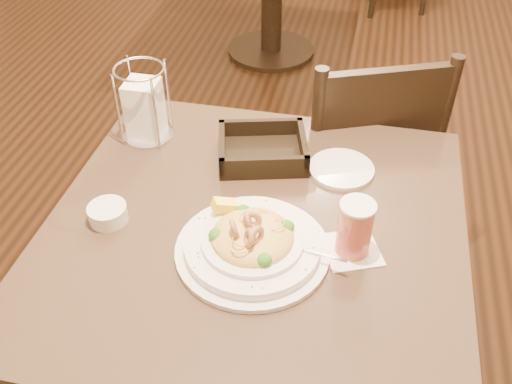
% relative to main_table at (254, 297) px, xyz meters
% --- Properties ---
extents(main_table, '(0.90, 0.90, 0.75)m').
position_rel_main_table_xyz_m(main_table, '(0.00, 0.00, 0.00)').
color(main_table, black).
rests_on(main_table, ground).
extents(dining_chair_near, '(0.55, 0.55, 0.93)m').
position_rel_main_table_xyz_m(dining_chair_near, '(0.20, 0.59, -0.02)').
color(dining_chair_near, black).
rests_on(dining_chair_near, ground).
extents(pasta_bowl, '(0.35, 0.32, 0.10)m').
position_rel_main_table_xyz_m(pasta_bowl, '(0.01, -0.08, 0.27)').
color(pasta_bowl, white).
rests_on(pasta_bowl, main_table).
extents(drink_glass, '(0.15, 0.15, 0.13)m').
position_rel_main_table_xyz_m(drink_glass, '(0.21, -0.03, 0.30)').
color(drink_glass, white).
rests_on(drink_glass, main_table).
extents(bread_basket, '(0.25, 0.22, 0.06)m').
position_rel_main_table_xyz_m(bread_basket, '(-0.03, 0.24, 0.26)').
color(bread_basket, black).
rests_on(bread_basket, main_table).
extents(napkin_caddy, '(0.13, 0.13, 0.20)m').
position_rel_main_table_xyz_m(napkin_caddy, '(-0.34, 0.27, 0.32)').
color(napkin_caddy, silver).
rests_on(napkin_caddy, main_table).
extents(side_plate, '(0.18, 0.18, 0.01)m').
position_rel_main_table_xyz_m(side_plate, '(0.17, 0.23, 0.24)').
color(side_plate, white).
rests_on(side_plate, main_table).
extents(butter_ramekin, '(0.09, 0.09, 0.04)m').
position_rel_main_table_xyz_m(butter_ramekin, '(-0.31, -0.05, 0.26)').
color(butter_ramekin, white).
rests_on(butter_ramekin, main_table).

